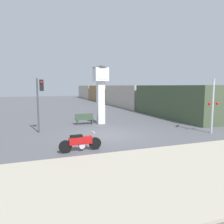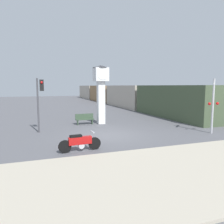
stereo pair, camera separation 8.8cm
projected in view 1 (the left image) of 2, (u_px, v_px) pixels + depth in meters
ground_plane at (109, 135)px, 14.86m from camera, size 120.00×120.00×0.00m
sidewalk_strip at (168, 172)px, 8.34m from camera, size 36.00×6.00×0.10m
motorcycle at (80, 142)px, 11.15m from camera, size 2.22×0.48×0.98m
clock_tower at (101, 85)px, 19.04m from camera, size 1.40×1.40×5.11m
freight_train at (112, 95)px, 40.90m from camera, size 2.80×49.87×3.40m
traffic_light at (40, 95)px, 15.45m from camera, size 0.50×0.35×3.88m
railroad_crossing_signal at (213, 104)px, 15.27m from camera, size 0.90×0.82×3.84m
bench at (84, 119)px, 18.99m from camera, size 1.60×0.44×0.92m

